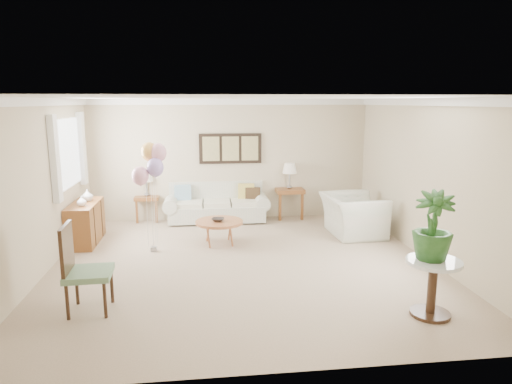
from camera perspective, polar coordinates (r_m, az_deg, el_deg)
ground_plane at (r=7.35m, az=-1.54°, el=-9.02°), size 6.00×6.00×0.00m
room_shell at (r=7.04m, az=-2.57°, el=3.74°), size 6.04×6.04×2.60m
wall_art_triptych at (r=9.90m, az=-3.21°, el=5.44°), size 1.35×0.06×0.65m
sofa at (r=9.93m, az=-4.90°, el=-1.72°), size 2.26×0.86×0.83m
end_table_left at (r=10.11m, az=-13.45°, el=-0.96°), size 0.51×0.46×0.55m
end_table_right at (r=10.12m, az=4.18°, el=-0.12°), size 0.61×0.56×0.67m
lamp_left at (r=10.02m, az=-13.58°, el=1.81°), size 0.30×0.30×0.53m
lamp_right at (r=10.03m, az=4.22°, el=2.89°), size 0.32×0.32×0.56m
coffee_table at (r=8.27m, az=-4.62°, el=-3.84°), size 0.86×0.86×0.43m
decor_bowl at (r=8.23m, az=-4.78°, el=-3.47°), size 0.27×0.27×0.06m
armchair at (r=9.02m, az=12.01°, el=-2.85°), size 1.09×1.24×0.78m
side_table at (r=5.90m, az=21.26°, el=-9.52°), size 0.65×0.65×0.70m
potted_plant at (r=5.74m, az=21.25°, el=-3.95°), size 0.60×0.60×0.83m
accent_chair at (r=5.99m, az=-20.98°, el=-8.74°), size 0.56×0.56×1.10m
credenza at (r=8.90m, az=-20.53°, el=-3.64°), size 0.46×1.20×0.74m
vase_white at (r=8.58m, az=-20.96°, el=-1.08°), size 0.22×0.22×0.17m
vase_sage at (r=8.97m, az=-20.34°, el=-0.39°), size 0.21×0.21×0.21m
balloon_cluster at (r=7.83m, az=-13.02°, el=3.60°), size 0.58×0.44×1.88m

